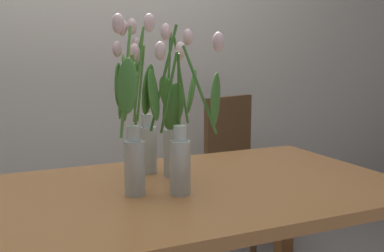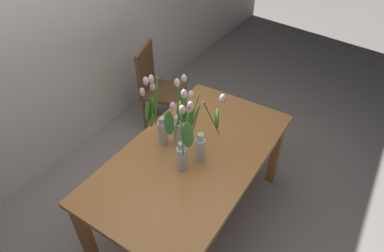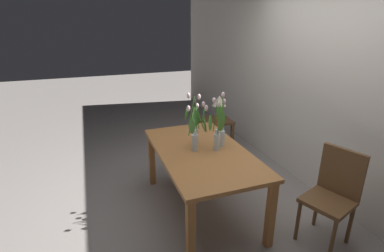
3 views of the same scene
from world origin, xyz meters
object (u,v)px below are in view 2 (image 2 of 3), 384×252
Objects in this scene: dining_table at (193,163)px; tulip_vase_0 at (180,123)px; tulip_vase_1 at (198,134)px; tulip_vase_2 at (157,120)px; dining_chair at (156,85)px; tulip_vase_3 at (181,148)px.

tulip_vase_0 is (0.05, 0.14, 0.27)m from dining_table.
dining_table is 2.73× the size of tulip_vase_1.
tulip_vase_2 is (-0.04, 0.31, 0.01)m from tulip_vase_1.
tulip_vase_2 is at bearing 96.78° from tulip_vase_1.
dining_chair is at bearing 49.70° from dining_table.
dining_table is 1.72× the size of dining_chair.
dining_table is at bearing -76.10° from tulip_vase_2.
tulip_vase_0 is at bearing -132.89° from dining_chair.
dining_table is 2.77× the size of tulip_vase_3.
tulip_vase_0 is at bearing 69.01° from tulip_vase_1.
tulip_vase_0 is at bearing -43.72° from tulip_vase_2.
tulip_vase_3 is (-0.10, -0.26, -0.05)m from tulip_vase_2.
tulip_vase_3 is (-0.14, 0.04, -0.04)m from tulip_vase_1.
dining_table is 0.32m from tulip_vase_1.
tulip_vase_1 reaches higher than tulip_vase_0.
tulip_vase_3 is at bearing -111.15° from tulip_vase_2.
tulip_vase_1 is 0.31m from tulip_vase_2.
tulip_vase_1 is at bearing -110.99° from tulip_vase_0.
tulip_vase_0 is 0.17m from tulip_vase_2.
dining_table is 0.31m from tulip_vase_0.
tulip_vase_1 is at bearing -113.56° from dining_table.
tulip_vase_3 reaches higher than dining_chair.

